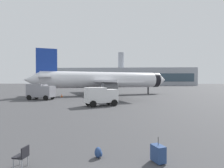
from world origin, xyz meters
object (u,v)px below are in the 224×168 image
at_px(airplane_at_gate, 105,80).
at_px(safety_cone_near, 113,101).
at_px(gate_chair, 22,155).
at_px(traveller_backpack, 98,153).
at_px(service_truck, 41,91).
at_px(rolling_suitcase, 158,153).
at_px(safety_cone_mid, 62,95).
at_px(airplane_taxiing, 49,82).
at_px(cargo_van, 101,95).

relative_size(airplane_at_gate, safety_cone_near, 55.92).
bearing_deg(gate_chair, traveller_backpack, 21.38).
relative_size(service_truck, safety_cone_near, 8.39).
bearing_deg(rolling_suitcase, service_truck, 123.16).
bearing_deg(safety_cone_near, traveller_backpack, -88.71).
height_order(safety_cone_mid, rolling_suitcase, rolling_suitcase).
bearing_deg(traveller_backpack, gate_chair, -158.62).
bearing_deg(traveller_backpack, airplane_taxiing, 113.06).
height_order(service_truck, rolling_suitcase, service_truck).
height_order(safety_cone_near, rolling_suitcase, rolling_suitcase).
height_order(safety_cone_near, traveller_backpack, safety_cone_near).
bearing_deg(safety_cone_near, rolling_suitcase, -81.54).
xyz_separation_m(airplane_taxiing, rolling_suitcase, (45.63, -101.30, -2.12)).
bearing_deg(traveller_backpack, safety_cone_mid, 111.30).
distance_m(airplane_taxiing, service_truck, 80.79).
relative_size(airplane_at_gate, airplane_taxiing, 1.38).
height_order(safety_cone_mid, gate_chair, gate_chair).
xyz_separation_m(service_truck, cargo_van, (12.17, -7.88, -0.16)).
distance_m(traveller_backpack, gate_chair, 3.19).
xyz_separation_m(airplane_at_gate, rolling_suitcase, (6.17, -37.49, -3.27)).
xyz_separation_m(airplane_at_gate, airplane_taxiing, (-39.46, 63.81, -1.14)).
relative_size(cargo_van, safety_cone_near, 7.96).
xyz_separation_m(service_truck, safety_cone_near, (13.76, -4.92, -1.31)).
relative_size(safety_cone_near, gate_chair, 0.70).
bearing_deg(airplane_at_gate, airplane_taxiing, 121.73).
bearing_deg(airplane_at_gate, gate_chair, -89.16).
distance_m(safety_cone_near, safety_cone_mid, 15.76).
relative_size(cargo_van, safety_cone_mid, 7.14).
xyz_separation_m(safety_cone_mid, rolling_suitcase, (14.78, -31.48, 0.06)).
relative_size(safety_cone_near, traveller_backpack, 1.26).
distance_m(service_truck, gate_chair, 28.93).
xyz_separation_m(airplane_at_gate, traveller_backpack, (3.53, -37.14, -3.42)).
bearing_deg(cargo_van, airplane_at_gate, 94.33).
xyz_separation_m(cargo_van, rolling_suitcase, (4.69, -17.94, -1.06)).
bearing_deg(airplane_at_gate, safety_cone_mid, -145.08).
bearing_deg(airplane_taxiing, service_truck, -69.14).
bearing_deg(traveller_backpack, cargo_van, 96.64).
distance_m(cargo_van, traveller_backpack, 17.75).
bearing_deg(gate_chair, cargo_van, 87.20).
bearing_deg(gate_chair, airplane_taxiing, 111.40).
relative_size(service_truck, safety_cone_mid, 7.53).
distance_m(airplane_at_gate, cargo_van, 19.73).
height_order(airplane_taxiing, traveller_backpack, airplane_taxiing).
bearing_deg(service_truck, traveller_backpack, -60.82).
distance_m(safety_cone_near, rolling_suitcase, 21.13).
distance_m(rolling_suitcase, gate_chair, 5.67).
height_order(airplane_taxiing, safety_cone_near, airplane_taxiing).
xyz_separation_m(service_truck, traveller_backpack, (14.22, -25.47, -1.37)).
height_order(airplane_taxiing, service_truck, airplane_taxiing).
distance_m(airplane_taxiing, safety_cone_mid, 76.37).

